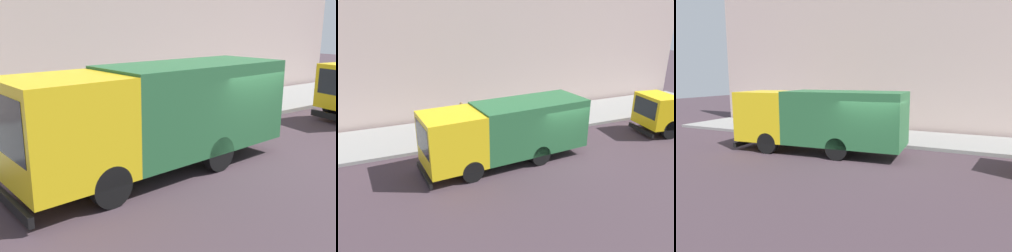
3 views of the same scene
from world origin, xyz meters
The scene contains 7 objects.
ground centered at (0.00, 0.00, 0.00)m, with size 80.00×80.00×0.00m, color #3F3037.
sidewalk centered at (5.18, 0.00, 0.08)m, with size 4.36×30.00×0.17m, color gray.
building_facade centered at (7.86, 0.00, 4.75)m, with size 0.50×30.00×9.50m, color #C6ACA3.
large_utility_truck centered at (0.61, 2.77, 1.61)m, with size 2.94×8.02×2.83m.
small_flatbed_truck centered at (0.50, -7.63, 1.11)m, with size 2.72×5.28×2.31m.
pedestrian_walking centered at (5.34, 3.61, 1.02)m, with size 0.46×0.46×1.61m.
traffic_cone_orange centered at (3.74, 5.79, 0.50)m, with size 0.47×0.47×0.68m, color orange.
Camera 2 is at (-12.13, 8.17, 6.92)m, focal length 34.33 mm.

